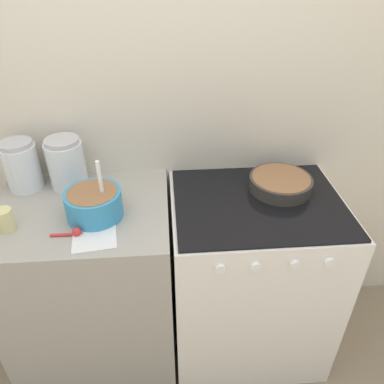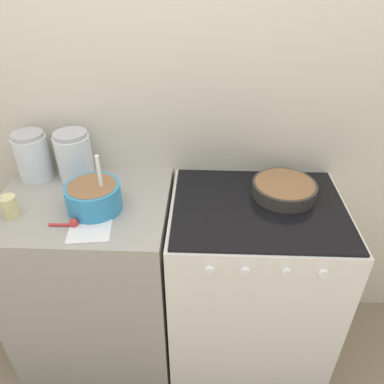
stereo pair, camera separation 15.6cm
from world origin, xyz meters
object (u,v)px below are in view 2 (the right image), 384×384
(mixing_bowl, at_px, (94,196))
(tin_can, at_px, (9,206))
(storage_jar_left, at_px, (33,159))
(stove, at_px, (250,283))
(storage_jar_middle, at_px, (75,159))
(baking_pan, at_px, (284,189))

(mixing_bowl, bearing_deg, tin_can, -170.05)
(mixing_bowl, distance_m, storage_jar_left, 0.42)
(stove, xyz_separation_m, storage_jar_left, (-1.02, 0.20, 0.57))
(stove, distance_m, storage_jar_middle, 1.03)
(stove, relative_size, mixing_bowl, 3.72)
(stove, height_order, storage_jar_middle, storage_jar_middle)
(mixing_bowl, height_order, baking_pan, mixing_bowl)
(stove, relative_size, storage_jar_middle, 4.08)
(tin_can, bearing_deg, storage_jar_middle, 59.17)
(stove, distance_m, baking_pan, 0.52)
(stove, xyz_separation_m, tin_can, (-1.01, -0.11, 0.52))
(storage_jar_left, height_order, tin_can, storage_jar_left)
(tin_can, bearing_deg, storage_jar_left, 92.13)
(storage_jar_middle, xyz_separation_m, tin_can, (-0.18, -0.31, -0.05))
(storage_jar_left, distance_m, tin_can, 0.31)
(stove, height_order, mixing_bowl, mixing_bowl)
(stove, bearing_deg, storage_jar_left, 169.08)
(baking_pan, relative_size, storage_jar_middle, 1.21)
(stove, bearing_deg, tin_can, -173.94)
(mixing_bowl, xyz_separation_m, storage_jar_left, (-0.34, 0.25, 0.03))
(mixing_bowl, relative_size, storage_jar_left, 1.13)
(mixing_bowl, xyz_separation_m, baking_pan, (0.80, 0.14, -0.03))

